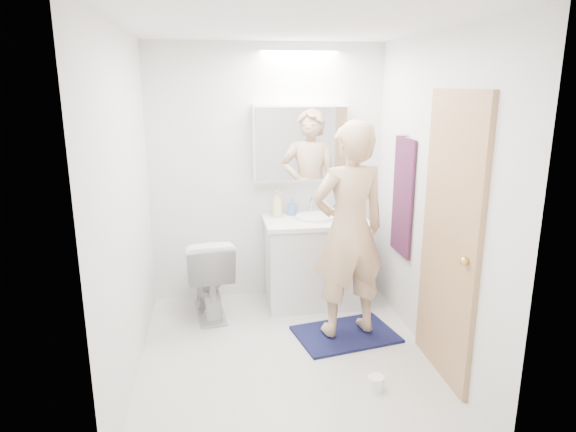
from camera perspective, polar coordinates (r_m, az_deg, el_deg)
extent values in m
plane|color=silver|center=(4.05, -0.19, -15.49)|extent=(2.50, 2.50, 0.00)
plane|color=white|center=(3.52, -0.23, 20.67)|extent=(2.50, 2.50, 0.00)
plane|color=white|center=(4.81, -2.33, 4.69)|extent=(2.50, 0.00, 2.50)
plane|color=white|center=(2.42, 4.03, -5.52)|extent=(2.50, 0.00, 2.50)
plane|color=white|center=(3.61, -17.75, 0.64)|extent=(0.00, 2.50, 2.50)
plane|color=white|center=(3.90, 16.00, 1.78)|extent=(0.00, 2.50, 2.50)
cube|color=silver|center=(4.81, 3.06, -5.32)|extent=(0.90, 0.55, 0.78)
cube|color=white|center=(4.69, 3.12, -0.61)|extent=(0.95, 0.58, 0.04)
cylinder|color=white|center=(4.70, 3.06, -0.10)|extent=(0.36, 0.36, 0.03)
cylinder|color=silver|center=(4.87, 2.63, 1.20)|extent=(0.02, 0.02, 0.16)
cube|color=white|center=(4.74, 1.38, 8.21)|extent=(0.88, 0.14, 0.70)
cube|color=silver|center=(4.66, 1.54, 8.10)|extent=(0.84, 0.01, 0.66)
imported|color=silver|center=(4.62, -8.99, -6.57)|extent=(0.50, 0.78, 0.74)
cube|color=#13163B|center=(4.36, 6.49, -13.07)|extent=(0.89, 0.70, 0.02)
imported|color=tan|center=(4.02, 6.86, -1.64)|extent=(0.70, 0.53, 1.73)
cube|color=#A48352|center=(3.64, 17.72, -2.53)|extent=(0.04, 0.80, 2.00)
sphere|color=gold|center=(3.38, 19.24, -4.84)|extent=(0.06, 0.06, 0.06)
cube|color=#101F33|center=(4.41, 12.76, 2.10)|extent=(0.02, 0.42, 1.00)
cylinder|color=silver|center=(4.33, 12.99, 8.83)|extent=(0.07, 0.02, 0.02)
imported|color=beige|center=(4.74, -1.26, 1.36)|extent=(0.13, 0.13, 0.24)
imported|color=#5882BD|center=(4.80, 0.47, 1.01)|extent=(0.10, 0.10, 0.16)
imported|color=#3B61B1|center=(4.87, 5.59, 0.70)|extent=(0.12, 0.12, 0.08)
cylinder|color=white|center=(3.69, 9.85, -18.03)|extent=(0.11, 0.11, 0.10)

